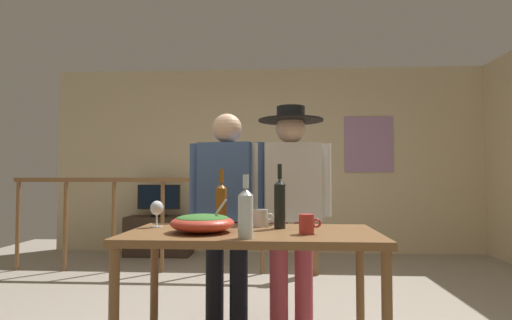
% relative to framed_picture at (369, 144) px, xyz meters
% --- Properties ---
extents(back_wall, '(6.27, 0.10, 2.68)m').
position_rel_framed_picture_xyz_m(back_wall, '(-1.46, 0.06, -0.22)').
color(back_wall, beige).
rests_on(back_wall, ground_plane).
extents(framed_picture, '(0.68, 0.03, 0.80)m').
position_rel_framed_picture_xyz_m(framed_picture, '(0.00, 0.00, 0.00)').
color(framed_picture, '#AA81AF').
extents(stair_railing, '(3.54, 0.10, 1.13)m').
position_rel_framed_picture_xyz_m(stair_railing, '(-2.10, -1.26, -0.85)').
color(stair_railing, brown).
rests_on(stair_railing, ground_plane).
extents(tv_console, '(0.90, 0.40, 0.54)m').
position_rel_framed_picture_xyz_m(tv_console, '(-2.95, -0.29, -1.29)').
color(tv_console, '#38281E').
rests_on(tv_console, ground_plane).
extents(flat_screen_tv, '(0.59, 0.12, 0.44)m').
position_rel_framed_picture_xyz_m(flat_screen_tv, '(-2.95, -0.32, -0.76)').
color(flat_screen_tv, black).
rests_on(flat_screen_tv, tv_console).
extents(serving_table, '(1.36, 0.70, 0.79)m').
position_rel_framed_picture_xyz_m(serving_table, '(-1.42, -3.63, -0.85)').
color(serving_table, brown).
rests_on(serving_table, ground_plane).
extents(salad_bowl, '(0.34, 0.34, 0.18)m').
position_rel_framed_picture_xyz_m(salad_bowl, '(-1.69, -3.70, -0.71)').
color(salad_bowl, '#CC3D2D').
rests_on(salad_bowl, serving_table).
extents(wine_glass, '(0.08, 0.08, 0.16)m').
position_rel_framed_picture_xyz_m(wine_glass, '(-2.00, -3.50, -0.66)').
color(wine_glass, silver).
rests_on(wine_glass, serving_table).
extents(wine_bottle_clear, '(0.07, 0.07, 0.31)m').
position_rel_framed_picture_xyz_m(wine_bottle_clear, '(-1.44, -3.90, -0.64)').
color(wine_bottle_clear, silver).
rests_on(wine_bottle_clear, serving_table).
extents(wine_bottle_dark, '(0.07, 0.07, 0.37)m').
position_rel_framed_picture_xyz_m(wine_bottle_dark, '(-1.27, -3.51, -0.61)').
color(wine_bottle_dark, black).
rests_on(wine_bottle_dark, serving_table).
extents(wine_bottle_amber, '(0.07, 0.07, 0.34)m').
position_rel_framed_picture_xyz_m(wine_bottle_amber, '(-1.63, -3.38, -0.63)').
color(wine_bottle_amber, brown).
rests_on(wine_bottle_amber, serving_table).
extents(mug_red, '(0.12, 0.08, 0.10)m').
position_rel_framed_picture_xyz_m(mug_red, '(-1.13, -3.73, -0.71)').
color(mug_red, '#B7332D').
rests_on(mug_red, serving_table).
extents(mug_white, '(0.12, 0.09, 0.10)m').
position_rel_framed_picture_xyz_m(mug_white, '(-1.39, -3.42, -0.71)').
color(mug_white, white).
rests_on(mug_white, serving_table).
extents(person_standing_left, '(0.57, 0.28, 1.55)m').
position_rel_framed_picture_xyz_m(person_standing_left, '(-1.66, -2.94, -0.65)').
color(person_standing_left, black).
rests_on(person_standing_left, ground_plane).
extents(person_standing_right, '(0.58, 0.47, 1.60)m').
position_rel_framed_picture_xyz_m(person_standing_right, '(-1.19, -2.94, -0.60)').
color(person_standing_right, '#9E3842').
rests_on(person_standing_right, ground_plane).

